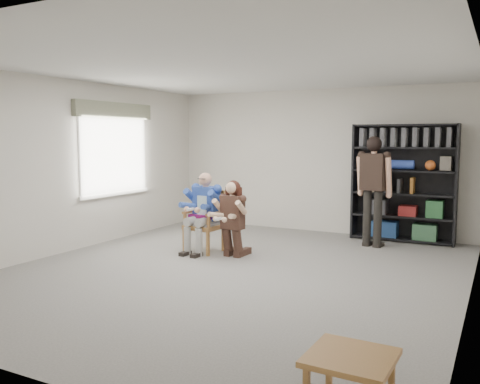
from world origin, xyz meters
The scene contains 9 objects.
room_shell centered at (0.00, 0.00, 1.40)m, with size 6.00×7.00×2.80m, color beige, non-canonical shape.
floor centered at (0.00, 0.00, 0.00)m, with size 6.00×7.00×0.01m, color slate.
window_left centered at (-2.95, 1.00, 1.63)m, with size 0.16×2.00×1.75m, color white, non-canonical shape.
armchair centered at (-1.01, 0.87, 0.50)m, with size 0.58×0.56×1.01m, color olive, non-canonical shape.
seated_man centered at (-1.01, 0.87, 0.65)m, with size 0.56×0.78×1.31m, color navy, non-canonical shape.
kneeling_woman centered at (-0.43, 0.75, 0.60)m, with size 0.50×0.80×1.20m, color #3C221A, non-canonical shape.
bookshelf centered at (1.70, 3.28, 1.05)m, with size 1.80×0.38×2.10m, color black, non-canonical shape.
standing_man centered at (1.34, 2.53, 0.94)m, with size 0.58×0.32×1.87m, color black, non-canonical shape.
side_table centered at (2.43, -2.81, 0.20)m, with size 0.57×0.57×0.39m, color olive, non-canonical shape.
Camera 1 is at (3.29, -6.08, 1.86)m, focal length 38.00 mm.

